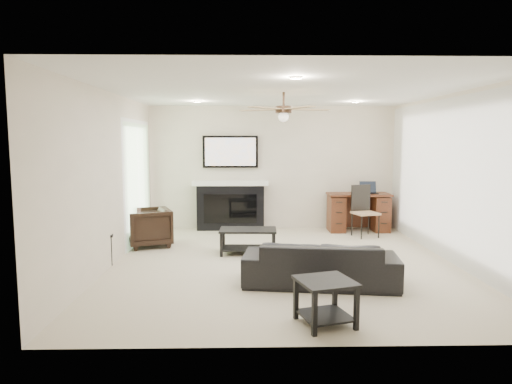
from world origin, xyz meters
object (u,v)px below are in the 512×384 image
at_px(armchair, 149,227).
at_px(desk, 358,212).
at_px(fireplace_unit, 230,183).
at_px(coffee_table, 248,241).
at_px(sofa, 320,263).

bearing_deg(armchair, desk, 87.17).
bearing_deg(desk, fireplace_unit, 175.53).
height_order(coffee_table, desk, desk).
bearing_deg(sofa, desk, -103.55).
xyz_separation_m(sofa, fireplace_unit, (-1.25, 3.58, 0.68)).
distance_m(sofa, coffee_table, 1.84).
distance_m(armchair, desk, 4.10).
bearing_deg(fireplace_unit, sofa, -70.85).
xyz_separation_m(armchair, fireplace_unit, (1.35, 1.43, 0.63)).
xyz_separation_m(sofa, armchair, (-2.60, 2.15, 0.05)).
xyz_separation_m(armchair, coffee_table, (1.70, -0.55, -0.13)).
bearing_deg(sofa, fireplace_unit, -63.21).
bearing_deg(coffee_table, fireplace_unit, 101.77).
bearing_deg(sofa, armchair, -31.96).
relative_size(coffee_table, desk, 0.74).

